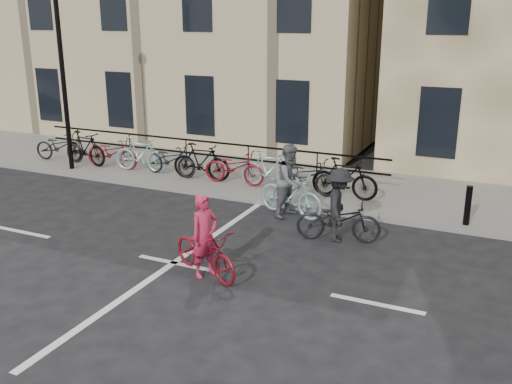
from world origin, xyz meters
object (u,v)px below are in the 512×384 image
at_px(cyclist_pink, 205,248).
at_px(cyclist_grey, 291,187).
at_px(cyclist_dark, 339,213).
at_px(lamp_post, 61,57).

relative_size(cyclist_pink, cyclist_grey, 0.98).
relative_size(cyclist_grey, cyclist_dark, 1.00).
distance_m(cyclist_grey, cyclist_dark, 1.86).
bearing_deg(cyclist_grey, cyclist_dark, -109.47).
distance_m(lamp_post, cyclist_pink, 9.14).
height_order(lamp_post, cyclist_grey, lamp_post).
xyz_separation_m(lamp_post, cyclist_dark, (9.06, -1.92, -2.86)).
bearing_deg(cyclist_grey, lamp_post, 99.24).
relative_size(lamp_post, cyclist_grey, 2.79).
relative_size(lamp_post, cyclist_dark, 2.79).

